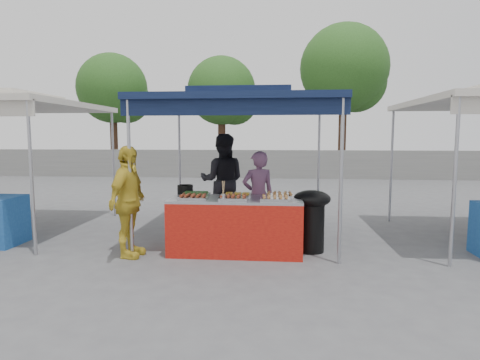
# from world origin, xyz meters

# --- Properties ---
(ground_plane) EXTENTS (80.00, 80.00, 0.00)m
(ground_plane) POSITION_xyz_m (0.00, 0.00, 0.00)
(ground_plane) COLOR #505052
(back_wall) EXTENTS (40.00, 0.25, 1.20)m
(back_wall) POSITION_xyz_m (0.00, 11.00, 0.60)
(back_wall) COLOR slate
(back_wall) RESTS_ON ground_plane
(main_canopy) EXTENTS (3.20, 3.20, 2.57)m
(main_canopy) POSITION_xyz_m (0.00, 0.97, 2.37)
(main_canopy) COLOR #A7A7AE
(main_canopy) RESTS_ON ground_plane
(tree_0) EXTENTS (3.45, 3.38, 5.80)m
(tree_0) POSITION_xyz_m (-7.28, 13.25, 3.96)
(tree_0) COLOR #3A2316
(tree_0) RESTS_ON ground_plane
(tree_1) EXTENTS (3.32, 3.23, 5.55)m
(tree_1) POSITION_xyz_m (-1.88, 13.17, 3.79)
(tree_1) COLOR #3A2316
(tree_1) RESTS_ON ground_plane
(tree_2) EXTENTS (4.02, 4.02, 6.91)m
(tree_2) POSITION_xyz_m (3.80, 13.15, 4.73)
(tree_2) COLOR #3A2316
(tree_2) RESTS_ON ground_plane
(vendor_table) EXTENTS (2.00, 0.80, 0.85)m
(vendor_table) POSITION_xyz_m (0.00, -0.10, 0.43)
(vendor_table) COLOR #AD190F
(vendor_table) RESTS_ON ground_plane
(food_tray_fl) EXTENTS (0.42, 0.30, 0.07)m
(food_tray_fl) POSITION_xyz_m (-0.60, -0.34, 0.88)
(food_tray_fl) COLOR #B2B2B7
(food_tray_fl) RESTS_ON vendor_table
(food_tray_fm) EXTENTS (0.42, 0.30, 0.07)m
(food_tray_fm) POSITION_xyz_m (-0.01, -0.34, 0.88)
(food_tray_fm) COLOR #B2B2B7
(food_tray_fm) RESTS_ON vendor_table
(food_tray_fr) EXTENTS (0.42, 0.30, 0.07)m
(food_tray_fr) POSITION_xyz_m (0.59, -0.34, 0.88)
(food_tray_fr) COLOR #B2B2B7
(food_tray_fr) RESTS_ON vendor_table
(food_tray_bl) EXTENTS (0.42, 0.30, 0.07)m
(food_tray_bl) POSITION_xyz_m (-0.64, -0.02, 0.88)
(food_tray_bl) COLOR #B2B2B7
(food_tray_bl) RESTS_ON vendor_table
(food_tray_bm) EXTENTS (0.42, 0.30, 0.07)m
(food_tray_bm) POSITION_xyz_m (0.02, -0.00, 0.88)
(food_tray_bm) COLOR #B2B2B7
(food_tray_bm) RESTS_ON vendor_table
(food_tray_br) EXTENTS (0.42, 0.30, 0.07)m
(food_tray_br) POSITION_xyz_m (0.66, -0.02, 0.88)
(food_tray_br) COLOR #B2B2B7
(food_tray_br) RESTS_ON vendor_table
(cooking_pot) EXTENTS (0.25, 0.25, 0.15)m
(cooking_pot) POSITION_xyz_m (-0.86, 0.25, 0.92)
(cooking_pot) COLOR black
(cooking_pot) RESTS_ON vendor_table
(skewer_cup) EXTENTS (0.08, 0.08, 0.10)m
(skewer_cup) POSITION_xyz_m (-0.15, -0.41, 0.90)
(skewer_cup) COLOR #A7A7AE
(skewer_cup) RESTS_ON vendor_table
(wok_burner) EXTENTS (0.57, 0.57, 0.97)m
(wok_burner) POSITION_xyz_m (1.16, 0.08, 0.57)
(wok_burner) COLOR black
(wok_burner) RESTS_ON ground_plane
(crate_left) EXTENTS (0.50, 0.35, 0.30)m
(crate_left) POSITION_xyz_m (-0.37, 0.41, 0.15)
(crate_left) COLOR navy
(crate_left) RESTS_ON ground_plane
(crate_right) EXTENTS (0.50, 0.35, 0.30)m
(crate_right) POSITION_xyz_m (0.23, 0.50, 0.15)
(crate_right) COLOR navy
(crate_right) RESTS_ON ground_plane
(crate_stacked) EXTENTS (0.47, 0.33, 0.28)m
(crate_stacked) POSITION_xyz_m (0.23, 0.50, 0.44)
(crate_stacked) COLOR navy
(crate_stacked) RESTS_ON crate_right
(vendor_woman) EXTENTS (0.65, 0.53, 1.54)m
(vendor_woman) POSITION_xyz_m (0.30, 0.69, 0.77)
(vendor_woman) COLOR #7A4E71
(vendor_woman) RESTS_ON ground_plane
(helper_man) EXTENTS (0.92, 0.73, 1.83)m
(helper_man) POSITION_xyz_m (-0.44, 1.64, 0.92)
(helper_man) COLOR black
(helper_man) RESTS_ON ground_plane
(customer_person) EXTENTS (0.50, 1.01, 1.65)m
(customer_person) POSITION_xyz_m (-1.56, -0.45, 0.83)
(customer_person) COLOR gold
(customer_person) RESTS_ON ground_plane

